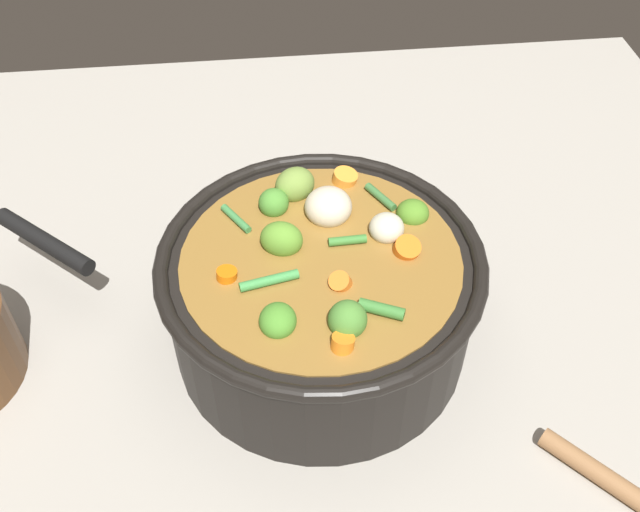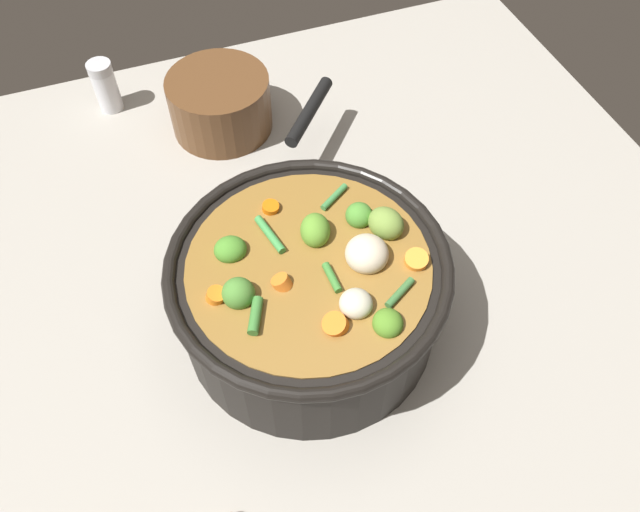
# 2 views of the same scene
# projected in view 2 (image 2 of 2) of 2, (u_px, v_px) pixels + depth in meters

# --- Properties ---
(ground_plane) EXTENTS (1.10, 1.10, 0.00)m
(ground_plane) POSITION_uv_depth(u_px,v_px,m) (310.00, 322.00, 0.74)
(ground_plane) COLOR #9E998E
(cooking_pot) EXTENTS (0.30, 0.30, 0.14)m
(cooking_pot) POSITION_uv_depth(u_px,v_px,m) (310.00, 292.00, 0.69)
(cooking_pot) COLOR black
(cooking_pot) RESTS_ON ground_plane
(salt_shaker) EXTENTS (0.04, 0.04, 0.08)m
(salt_shaker) POSITION_uv_depth(u_px,v_px,m) (105.00, 86.00, 0.94)
(salt_shaker) COLOR silver
(salt_shaker) RESTS_ON ground_plane
(small_saucepan) EXTENTS (0.23, 0.22, 0.08)m
(small_saucepan) POSITION_uv_depth(u_px,v_px,m) (222.00, 104.00, 0.91)
(small_saucepan) COLOR brown
(small_saucepan) RESTS_ON ground_plane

